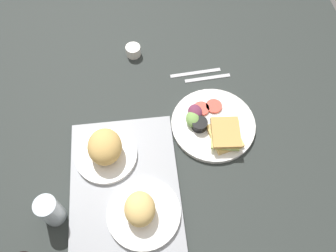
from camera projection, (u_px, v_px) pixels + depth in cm
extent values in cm
cube|color=#282D2B|center=(178.00, 138.00, 114.80)|extent=(190.00, 150.00, 3.00)
cube|color=gray|center=(125.00, 185.00, 104.25)|extent=(45.62, 33.85, 1.60)
cylinder|color=white|center=(144.00, 213.00, 98.37)|extent=(21.48, 21.48, 1.40)
ellipsoid|color=#DBB266|center=(140.00, 209.00, 94.80)|extent=(10.16, 8.78, 6.93)
cylinder|color=white|center=(106.00, 155.00, 107.52)|extent=(19.60, 19.60, 1.40)
ellipsoid|color=tan|center=(105.00, 147.00, 103.59)|extent=(12.21, 10.54, 8.32)
cylinder|color=white|center=(213.00, 124.00, 114.82)|extent=(28.36, 28.36, 1.60)
cube|color=#DBB266|center=(225.00, 136.00, 110.90)|extent=(12.62, 11.08, 1.40)
cube|color=#B2C66B|center=(225.00, 134.00, 109.86)|extent=(12.73, 11.23, 1.00)
cube|color=tan|center=(226.00, 132.00, 108.81)|extent=(11.86, 10.07, 1.40)
cylinder|color=#D14738|center=(214.00, 106.00, 116.99)|extent=(5.60, 5.60, 0.80)
cylinder|color=#D14738|center=(201.00, 109.00, 116.49)|extent=(5.60, 5.60, 0.80)
cylinder|color=black|center=(200.00, 124.00, 112.15)|extent=(5.20, 5.20, 3.00)
cylinder|color=#EFEACC|center=(200.00, 123.00, 111.19)|extent=(4.26, 4.26, 0.60)
ellipsoid|color=#729E4C|center=(193.00, 119.00, 112.81)|extent=(6.00, 4.80, 3.60)
ellipsoid|color=#6B2D47|center=(195.00, 112.00, 114.13)|extent=(6.00, 4.80, 3.60)
cylinder|color=silver|center=(50.00, 211.00, 95.38)|extent=(6.37, 6.37, 11.27)
cylinder|color=silver|center=(133.00, 51.00, 129.46)|extent=(5.60, 5.60, 4.00)
cube|color=#B7B7BC|center=(208.00, 78.00, 125.22)|extent=(2.11, 17.04, 0.50)
cube|color=#B7B7BC|center=(196.00, 73.00, 126.43)|extent=(2.25, 19.04, 0.50)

